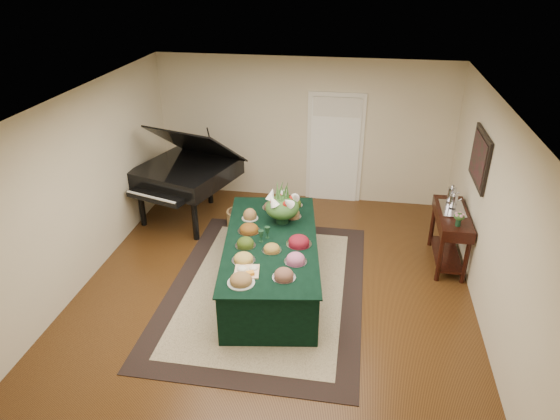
% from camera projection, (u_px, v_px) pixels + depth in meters
% --- Properties ---
extents(ground, '(6.00, 6.00, 0.00)m').
position_uv_depth(ground, '(277.00, 283.00, 7.29)').
color(ground, black).
rests_on(ground, ground).
extents(area_rug, '(2.74, 3.84, 0.01)m').
position_uv_depth(area_rug, '(266.00, 288.00, 7.18)').
color(area_rug, black).
rests_on(area_rug, ground).
extents(kitchen_doorway, '(1.05, 0.07, 2.10)m').
position_uv_depth(kitchen_doorway, '(335.00, 150.00, 9.34)').
color(kitchen_doorway, white).
rests_on(kitchen_doorway, ground).
extents(buffet_table, '(1.66, 2.86, 0.75)m').
position_uv_depth(buffet_table, '(271.00, 262.00, 7.10)').
color(buffet_table, black).
rests_on(buffet_table, ground).
extents(food_platters, '(1.12, 2.46, 0.12)m').
position_uv_depth(food_platters, '(270.00, 239.00, 6.85)').
color(food_platters, silver).
rests_on(food_platters, buffet_table).
extents(cutting_board, '(0.35, 0.35, 0.10)m').
position_uv_depth(cutting_board, '(247.00, 269.00, 6.22)').
color(cutting_board, tan).
rests_on(cutting_board, buffet_table).
extents(green_goblets, '(0.14, 0.19, 0.18)m').
position_uv_depth(green_goblets, '(264.00, 234.00, 6.88)').
color(green_goblets, '#14321D').
rests_on(green_goblets, buffet_table).
extents(floral_centerpiece, '(0.52, 0.52, 0.52)m').
position_uv_depth(floral_centerpiece, '(282.00, 204.00, 7.25)').
color(floral_centerpiece, '#14321D').
rests_on(floral_centerpiece, buffet_table).
extents(grand_piano, '(1.92, 2.04, 1.77)m').
position_uv_depth(grand_piano, '(186.00, 172.00, 8.71)').
color(grand_piano, black).
rests_on(grand_piano, ground).
extents(wicker_basket, '(0.44, 0.44, 0.27)m').
position_uv_depth(wicker_basket, '(239.00, 218.00, 8.80)').
color(wicker_basket, olive).
rests_on(wicker_basket, ground).
extents(mahogany_sideboard, '(0.45, 1.21, 0.88)m').
position_uv_depth(mahogany_sideboard, '(451.00, 224.00, 7.47)').
color(mahogany_sideboard, black).
rests_on(mahogany_sideboard, ground).
extents(tea_service, '(0.34, 0.58, 0.30)m').
position_uv_depth(tea_service, '(453.00, 199.00, 7.52)').
color(tea_service, silver).
rests_on(tea_service, mahogany_sideboard).
extents(pink_bouquet, '(0.17, 0.17, 0.21)m').
position_uv_depth(pink_bouquet, '(459.00, 217.00, 6.96)').
color(pink_bouquet, '#14321D').
rests_on(pink_bouquet, mahogany_sideboard).
extents(wall_painting, '(0.05, 0.95, 0.75)m').
position_uv_depth(wall_painting, '(480.00, 158.00, 6.95)').
color(wall_painting, black).
rests_on(wall_painting, ground).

